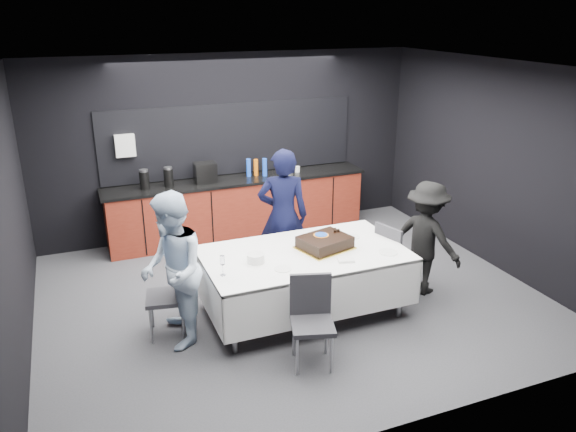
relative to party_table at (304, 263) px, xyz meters
The scene contains 18 objects.
ground 0.76m from the party_table, 90.00° to the left, with size 6.00×6.00×0.00m, color #434348.
room_shell 1.28m from the party_table, 90.00° to the left, with size 6.04×5.04×2.82m.
kitchenette 2.62m from the party_table, 90.35° to the left, with size 4.10×0.64×2.05m.
party_table is the anchor object (origin of this frame).
cake_assembly 0.34m from the party_table, ahead, with size 0.69×0.62×0.18m.
plate_stack 0.63m from the party_table, behind, with size 0.19×0.19×0.10m, color white.
loose_plate_near 0.53m from the party_table, 140.10° to the right, with size 0.19×0.19×0.01m, color white.
loose_plate_right_a 0.77m from the party_table, 15.16° to the left, with size 0.18×0.18×0.01m, color white.
loose_plate_right_b 0.97m from the party_table, 22.43° to the right, with size 0.22×0.22×0.01m, color white.
loose_plate_far 0.38m from the party_table, 64.99° to the left, with size 0.20×0.20×0.01m, color white.
fork_pile 0.54m from the party_table, 50.41° to the right, with size 0.18×0.11×0.03m, color white.
champagne_flute 1.09m from the party_table, 167.56° to the right, with size 0.06×0.06×0.22m.
chair_left 1.52m from the party_table, behind, with size 0.49×0.49×0.92m.
chair_right 1.23m from the party_table, ahead, with size 0.52×0.52×0.92m.
chair_near 0.97m from the party_table, 108.76° to the right, with size 0.52×0.52×0.92m.
person_center 0.96m from the party_table, 84.01° to the left, with size 0.65×0.43×1.78m, color black.
person_left 1.54m from the party_table, behind, with size 0.82×0.64×1.69m, color silver.
person_right 1.63m from the party_table, ahead, with size 0.94×0.54×1.45m, color black.
Camera 1 is at (-2.36, -5.80, 3.42)m, focal length 35.00 mm.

